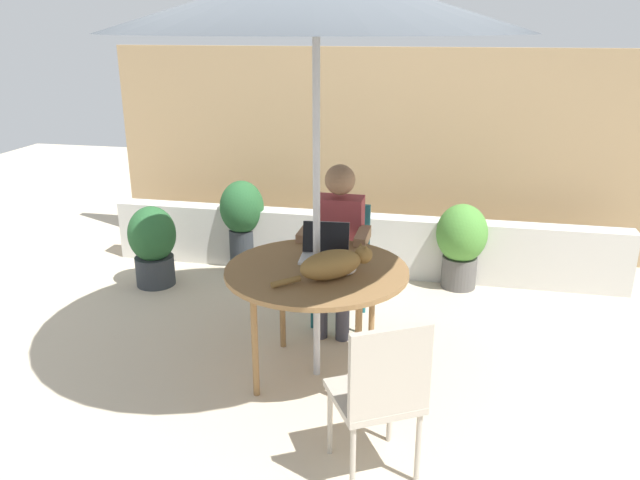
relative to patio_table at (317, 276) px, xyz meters
The scene contains 12 objects.
ground_plane 0.69m from the patio_table, ahead, with size 14.00×14.00×0.00m, color beige.
fence_back 2.51m from the patio_table, 90.00° to the left, with size 5.14×0.08×1.96m, color tan.
planter_wall_low 1.85m from the patio_table, 90.00° to the left, with size 4.63×0.20×0.55m, color beige.
patio_table is the anchor object (origin of this frame).
chair_occupied 0.90m from the patio_table, 90.00° to the left, with size 0.40×0.40×0.88m.
chair_empty 1.04m from the patio_table, 60.45° to the right, with size 0.55×0.55×0.88m.
person_seated 0.73m from the patio_table, 90.00° to the left, with size 0.48×0.48×1.22m.
laptop 0.24m from the patio_table, 87.28° to the left, with size 0.32×0.27×0.21m.
cat 0.22m from the patio_table, 41.42° to the right, with size 0.53×0.44×0.17m.
potted_plant_near_fence 2.07m from the patio_table, 121.69° to the left, with size 0.40×0.40×0.81m.
potted_plant_by_chair 2.07m from the patio_table, 145.62° to the left, with size 0.41×0.41×0.70m.
potted_plant_corner 1.90m from the patio_table, 61.42° to the left, with size 0.43×0.43×0.74m.
Camera 1 is at (0.75, -3.46, 2.15)m, focal length 34.84 mm.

